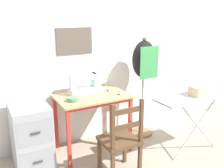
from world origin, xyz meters
name	(u,v)px	position (x,y,z in m)	size (l,w,h in m)	color
ground_plane	(103,160)	(0.00, 0.00, 0.00)	(14.00, 14.00, 0.00)	tan
wall_back	(80,51)	(0.00, 0.66, 1.28)	(10.00, 0.07, 2.55)	silver
sewing_table	(93,104)	(0.00, 0.29, 0.65)	(0.91, 0.60, 0.76)	tan
sewing_machine	(86,84)	(-0.03, 0.41, 0.88)	(0.41, 0.16, 0.28)	silver
fabric_bowl	(73,99)	(-0.29, 0.21, 0.79)	(0.15, 0.15, 0.05)	#56895B
scissors	(120,94)	(0.34, 0.17, 0.76)	(0.15, 0.09, 0.01)	silver
thread_spool_near_machine	(102,90)	(0.20, 0.40, 0.78)	(0.04, 0.04, 0.04)	silver
thread_spool_mid_table	(108,90)	(0.24, 0.33, 0.78)	(0.04, 0.04, 0.04)	#2875C1
wooden_chair	(121,140)	(0.04, -0.36, 0.43)	(0.40, 0.38, 0.91)	#513823
filing_cabinet	(31,137)	(-0.79, 0.27, 0.39)	(0.41, 0.58, 0.78)	#93999E
dress_form	(144,65)	(0.83, 0.35, 1.07)	(0.35, 0.32, 1.45)	#846647
ironing_board	(200,98)	(1.13, -0.43, 0.76)	(1.21, 0.35, 0.81)	#ADB2B7
storage_box	(198,91)	(1.08, -0.44, 0.86)	(0.19, 0.18, 0.12)	beige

